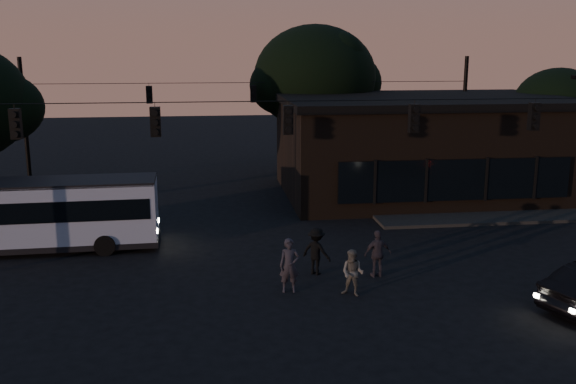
{
  "coord_description": "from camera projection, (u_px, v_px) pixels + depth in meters",
  "views": [
    {
      "loc": [
        -2.82,
        -17.93,
        7.98
      ],
      "look_at": [
        0.0,
        4.0,
        3.0
      ],
      "focal_mm": 40.0,
      "sensor_mm": 36.0,
      "label": 1
    }
  ],
  "objects": [
    {
      "name": "building",
      "position": [
        422.0,
        145.0,
        35.44
      ],
      "size": [
        15.4,
        10.41,
        5.4
      ],
      "color": "black",
      "rests_on": "ground"
    },
    {
      "name": "sidewalk_far_right",
      "position": [
        485.0,
        198.0,
        34.48
      ],
      "size": [
        14.0,
        10.0,
        0.15
      ],
      "primitive_type": "cube",
      "color": "black",
      "rests_on": "ground"
    },
    {
      "name": "tree_behind",
      "position": [
        315.0,
        77.0,
        39.88
      ],
      "size": [
        7.6,
        7.6,
        9.43
      ],
      "color": "black",
      "rests_on": "ground"
    },
    {
      "name": "signal_rig_far",
      "position": [
        253.0,
        113.0,
        37.88
      ],
      "size": [
        26.24,
        0.3,
        7.5
      ],
      "color": "black",
      "rests_on": "ground"
    },
    {
      "name": "pedestrian_c",
      "position": [
        378.0,
        254.0,
        22.72
      ],
      "size": [
        1.04,
        0.54,
        1.71
      ],
      "primitive_type": "imported",
      "rotation": [
        0.0,
        0.0,
        3.27
      ],
      "color": "#2A262F",
      "rests_on": "ground"
    },
    {
      "name": "pedestrian_d",
      "position": [
        316.0,
        251.0,
        22.99
      ],
      "size": [
        1.26,
        1.2,
        1.72
      ],
      "primitive_type": "imported",
      "rotation": [
        0.0,
        0.0,
        2.45
      ],
      "color": "black",
      "rests_on": "ground"
    },
    {
      "name": "pedestrian_a",
      "position": [
        289.0,
        265.0,
        21.28
      ],
      "size": [
        0.7,
        0.49,
        1.84
      ],
      "primitive_type": "imported",
      "rotation": [
        0.0,
        0.0,
        -0.07
      ],
      "color": "black",
      "rests_on": "ground"
    },
    {
      "name": "signal_rig_near",
      "position": [
        288.0,
        152.0,
        22.35
      ],
      "size": [
        26.24,
        0.3,
        7.5
      ],
      "color": "black",
      "rests_on": "ground"
    },
    {
      "name": "pedestrian_b",
      "position": [
        353.0,
        273.0,
        20.98
      ],
      "size": [
        0.96,
        0.91,
        1.57
      ],
      "primitive_type": "imported",
      "rotation": [
        0.0,
        0.0,
        -0.57
      ],
      "color": "#54534D",
      "rests_on": "ground"
    },
    {
      "name": "tree_right",
      "position": [
        558.0,
        105.0,
        38.1
      ],
      "size": [
        5.2,
        5.2,
        6.86
      ],
      "color": "black",
      "rests_on": "ground"
    },
    {
      "name": "ground",
      "position": [
        305.0,
        317.0,
        19.46
      ],
      "size": [
        120.0,
        120.0,
        0.0
      ],
      "primitive_type": "plane",
      "color": "black",
      "rests_on": "ground"
    },
    {
      "name": "bus",
      "position": [
        28.0,
        212.0,
        25.49
      ],
      "size": [
        10.21,
        2.73,
        2.85
      ],
      "rotation": [
        0.0,
        0.0,
        0.03
      ],
      "color": "#929DBA",
      "rests_on": "ground"
    }
  ]
}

